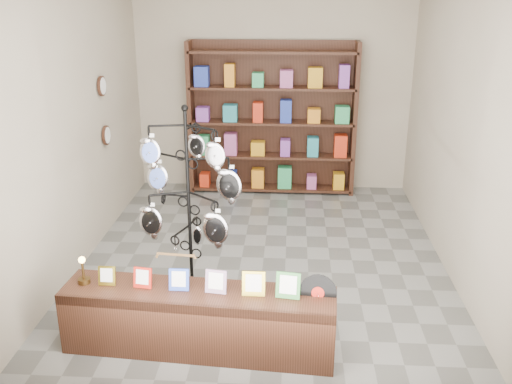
# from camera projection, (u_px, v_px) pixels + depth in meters

# --- Properties ---
(ground) EXTENTS (5.00, 5.00, 0.00)m
(ground) POSITION_uv_depth(u_px,v_px,m) (264.00, 258.00, 6.49)
(ground) COLOR slate
(ground) RESTS_ON ground
(room_envelope) EXTENTS (5.00, 5.00, 5.00)m
(room_envelope) POSITION_uv_depth(u_px,v_px,m) (264.00, 96.00, 5.86)
(room_envelope) COLOR #AAA089
(room_envelope) RESTS_ON ground
(display_tree) EXTENTS (1.00, 0.94, 1.94)m
(display_tree) POSITION_uv_depth(u_px,v_px,m) (188.00, 192.00, 5.27)
(display_tree) COLOR black
(display_tree) RESTS_ON ground
(front_shelf) EXTENTS (2.30, 0.63, 0.80)m
(front_shelf) POSITION_uv_depth(u_px,v_px,m) (199.00, 320.00, 4.78)
(front_shelf) COLOR black
(front_shelf) RESTS_ON ground
(back_shelving) EXTENTS (2.42, 0.36, 2.20)m
(back_shelving) POSITION_uv_depth(u_px,v_px,m) (272.00, 123.00, 8.29)
(back_shelving) COLOR black
(back_shelving) RESTS_ON ground
(wall_clocks) EXTENTS (0.03, 0.24, 0.84)m
(wall_clocks) POSITION_uv_depth(u_px,v_px,m) (104.00, 111.00, 6.84)
(wall_clocks) COLOR black
(wall_clocks) RESTS_ON ground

